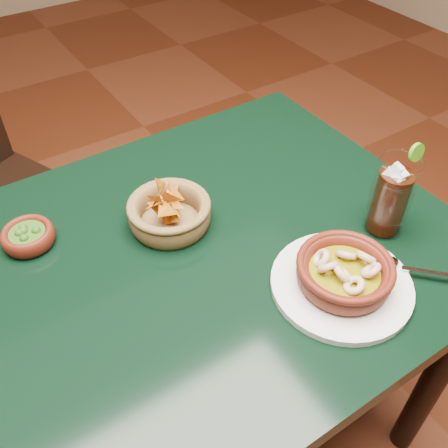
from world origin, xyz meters
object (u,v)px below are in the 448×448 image
chip_basket (169,213)px  cola_drink (391,197)px  dining_table (159,303)px  shrimp_plate (344,275)px

chip_basket → cola_drink: (0.35, -0.24, 0.05)m
dining_table → shrimp_plate: 0.36m
chip_basket → cola_drink: size_ratio=1.05×
dining_table → cola_drink: 0.49m
shrimp_plate → cola_drink: (0.17, 0.07, 0.05)m
shrimp_plate → cola_drink: cola_drink is taller
cola_drink → dining_table: bearing=160.9°
dining_table → cola_drink: size_ratio=6.42×
shrimp_plate → cola_drink: bearing=21.3°
dining_table → cola_drink: (0.43, -0.15, 0.18)m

